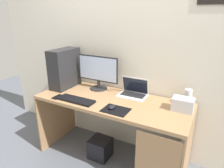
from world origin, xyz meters
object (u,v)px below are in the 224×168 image
Objects in this scene: pc_tower at (65,68)px; cell_phone at (58,97)px; laptop at (133,92)px; keyboard at (76,100)px; speaker at (188,97)px; projector at (183,104)px; mouse_left at (112,107)px; subwoofer at (100,148)px; monitor at (98,72)px.

pc_tower is 0.42m from cell_phone.
keyboard is (-0.48, -0.44, -0.03)m from laptop.
cell_phone is (0.15, -0.32, -0.24)m from pc_tower.
speaker is 0.16m from projector.
cell_phone is (-1.31, -0.50, -0.08)m from speaker.
pc_tower is 5.03× the size of mouse_left.
laptop is at bearing 83.19° from mouse_left.
pc_tower reaches higher than subwoofer.
subwoofer is at bearing -137.75° from laptop.
mouse_left is (0.41, -0.40, -0.20)m from monitor.
laptop is (0.46, 0.02, -0.18)m from monitor.
pc_tower is 2.42× the size of projector.
speaker reaches higher than mouse_left.
subwoofer is at bearing -12.53° from pc_tower.
keyboard is at bearing -163.14° from projector.
keyboard is at bearing -92.49° from monitor.
mouse_left is (-0.62, -0.30, -0.04)m from projector.
laptop reaches higher than keyboard.
subwoofer is at bearing -160.75° from speaker.
pc_tower is 0.43m from monitor.
subwoofer is (-0.29, -0.27, -0.70)m from laptop.
keyboard is at bearing -155.89° from speaker.
projector is 0.48× the size of keyboard.
mouse_left reaches higher than cell_phone.
monitor reaches higher than projector.
pc_tower is at bearing 161.34° from mouse_left.
pc_tower is 2.01× the size of subwoofer.
mouse_left is (-0.64, -0.46, -0.06)m from speaker.
pc_tower reaches higher than speaker.
mouse_left is 0.68m from cell_phone.
projector is 1.54× the size of cell_phone.
subwoofer is at bearing 23.64° from cell_phone.
monitor is 0.50m from laptop.
laptop is 1.32× the size of subwoofer.
monitor is 5.64× the size of mouse_left.
speaker is 1.41m from cell_phone.
subwoofer is (-0.86, -0.15, -0.72)m from projector.
cell_phone is at bearing -159.27° from speaker.
monitor is at bearing 16.45° from pc_tower.
speaker reaches higher than subwoofer.
cell_phone is at bearing -165.40° from projector.
laptop reaches higher than cell_phone.
pc_tower reaches higher than mouse_left.
projector is (-0.02, -0.16, -0.02)m from speaker.
projector is 1.09m from keyboard.
pc_tower reaches higher than keyboard.
monitor is 1.04m from projector.
laptop is 0.65m from keyboard.
speaker is at bearing 82.87° from projector.
monitor is at bearing 135.85° from mouse_left.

